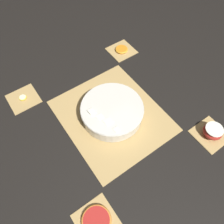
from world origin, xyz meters
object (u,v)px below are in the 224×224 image
object	(u,v)px
banana_coin_single	(23,98)
grapefruit_slice	(96,221)
apple_half	(213,131)
fruit_salad_bowl	(112,111)
orange_slice_whole	(122,49)

from	to	relation	value
banana_coin_single	grapefruit_slice	bearing A→B (deg)	0.00
apple_half	grapefruit_slice	distance (m)	0.57
fruit_salad_bowl	grapefruit_slice	distance (m)	0.42
orange_slice_whole	grapefruit_slice	bearing A→B (deg)	-42.20
grapefruit_slice	apple_half	bearing A→B (deg)	90.00
fruit_salad_bowl	banana_coin_single	xyz separation A→B (m)	(-0.31, -0.28, -0.03)
fruit_salad_bowl	banana_coin_single	size ratio (longest dim) A/B	7.68
fruit_salad_bowl	orange_slice_whole	size ratio (longest dim) A/B	3.94
fruit_salad_bowl	orange_slice_whole	bearing A→B (deg)	137.82
fruit_salad_bowl	apple_half	xyz separation A→B (m)	(0.31, 0.28, -0.01)
apple_half	orange_slice_whole	xyz separation A→B (m)	(-0.63, 0.00, -0.02)
orange_slice_whole	grapefruit_slice	size ratio (longest dim) A/B	0.67
apple_half	grapefruit_slice	size ratio (longest dim) A/B	0.77
fruit_salad_bowl	banana_coin_single	distance (m)	0.42
orange_slice_whole	banana_coin_single	world-z (taller)	orange_slice_whole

